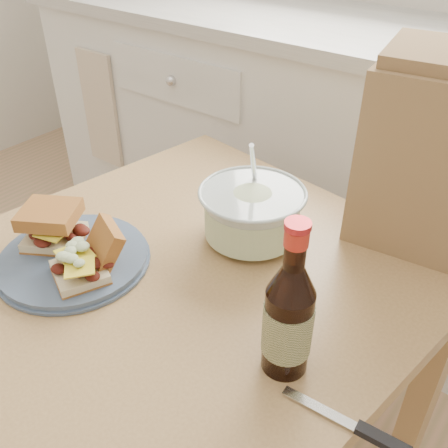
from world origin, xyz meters
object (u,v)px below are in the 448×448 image
Objects in this scene: plate at (74,259)px; paper_bag at (436,162)px; coleslaw_bowl at (252,215)px; dining_table at (189,306)px; beer_bottle at (288,318)px.

plate is 0.70m from paper_bag.
paper_bag is at bearing 37.99° from coleslaw_bowl.
paper_bag reaches higher than dining_table.
coleslaw_bowl is (0.04, 0.15, 0.16)m from dining_table.
beer_bottle reaches higher than dining_table.
dining_table is 3.65× the size of beer_bottle.
plate is at bearing -128.36° from coleslaw_bowl.
dining_table is at bearing -105.14° from coleslaw_bowl.
beer_bottle is at bearing -8.72° from dining_table.
paper_bag is at bearing 76.66° from beer_bottle.
dining_table is 4.47× the size of coleslaw_bowl.
dining_table is 0.34m from beer_bottle.
plate is 1.32× the size of coleslaw_bowl.
beer_bottle is (0.23, -0.23, 0.04)m from coleslaw_bowl.
paper_bag is (0.30, 0.36, 0.27)m from dining_table.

